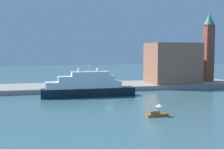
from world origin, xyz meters
name	(u,v)px	position (x,y,z in m)	size (l,w,h in m)	color
ground	(109,101)	(0.00, 0.00, 0.00)	(400.00, 400.00, 0.00)	#3D6670
quay_dock	(92,87)	(0.00, 25.62, 0.76)	(110.00, 19.24, 1.52)	gray
large_yacht	(87,87)	(-4.65, 8.17, 2.96)	(27.32, 4.26, 10.94)	black
small_motorboat	(157,112)	(4.99, -20.77, 0.90)	(4.50, 1.57, 2.57)	#C66019
harbor_building	(172,63)	(30.05, 23.96, 8.92)	(17.65, 13.94, 14.80)	#9E664C
bell_tower	(209,45)	(46.55, 26.23, 15.88)	(4.34, 4.34, 26.43)	brown
parked_car	(55,86)	(-13.31, 20.78, 2.09)	(4.06, 1.64, 1.33)	#1E4C99
person_figure	(71,84)	(-7.78, 23.49, 2.25)	(0.36, 0.36, 1.58)	#4C4C4C
mooring_bollard	(92,86)	(-1.65, 17.29, 1.89)	(0.52, 0.52, 0.73)	black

